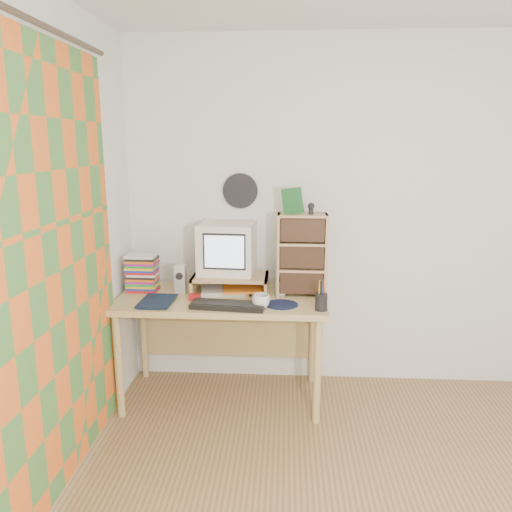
# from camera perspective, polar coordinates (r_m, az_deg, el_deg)

# --- Properties ---
(back_wall) EXTENTS (3.50, 0.00, 3.50)m
(back_wall) POSITION_cam_1_polar(r_m,az_deg,el_deg) (3.67, 12.89, 4.42)
(back_wall) COLOR silver
(back_wall) RESTS_ON floor
(curtain) EXTENTS (0.00, 2.20, 2.20)m
(curtain) POSITION_cam_1_polar(r_m,az_deg,el_deg) (2.64, -21.48, -1.59)
(curtain) COLOR orange
(curtain) RESTS_ON left_wall
(wall_disc) EXTENTS (0.25, 0.02, 0.25)m
(wall_disc) POSITION_cam_1_polar(r_m,az_deg,el_deg) (3.60, -1.81, 7.45)
(wall_disc) COLOR black
(wall_disc) RESTS_ON back_wall
(desk) EXTENTS (1.40, 0.70, 0.75)m
(desk) POSITION_cam_1_polar(r_m,az_deg,el_deg) (3.50, -3.78, -6.39)
(desk) COLOR tan
(desk) RESTS_ON floor
(monitor_riser) EXTENTS (0.52, 0.30, 0.12)m
(monitor_riser) POSITION_cam_1_polar(r_m,az_deg,el_deg) (3.46, -2.94, -2.63)
(monitor_riser) COLOR tan
(monitor_riser) RESTS_ON desk
(crt_monitor) EXTENTS (0.40, 0.40, 0.35)m
(crt_monitor) POSITION_cam_1_polar(r_m,az_deg,el_deg) (3.47, -3.37, 0.81)
(crt_monitor) COLOR silver
(crt_monitor) RESTS_ON monitor_riser
(speaker_left) EXTENTS (0.07, 0.07, 0.20)m
(speaker_left) POSITION_cam_1_polar(r_m,az_deg,el_deg) (3.49, -8.61, -2.59)
(speaker_left) COLOR silver
(speaker_left) RESTS_ON desk
(speaker_right) EXTENTS (0.08, 0.08, 0.18)m
(speaker_right) POSITION_cam_1_polar(r_m,az_deg,el_deg) (3.42, 2.72, -2.92)
(speaker_right) COLOR silver
(speaker_right) RESTS_ON desk
(keyboard) EXTENTS (0.48, 0.21, 0.03)m
(keyboard) POSITION_cam_1_polar(r_m,az_deg,el_deg) (3.16, -3.23, -5.66)
(keyboard) COLOR black
(keyboard) RESTS_ON desk
(dvd_stack) EXTENTS (0.21, 0.15, 0.29)m
(dvd_stack) POSITION_cam_1_polar(r_m,az_deg,el_deg) (3.57, -12.85, -1.64)
(dvd_stack) COLOR brown
(dvd_stack) RESTS_ON desk
(cd_rack) EXTENTS (0.34, 0.18, 0.56)m
(cd_rack) POSITION_cam_1_polar(r_m,az_deg,el_deg) (3.39, 5.26, 0.16)
(cd_rack) COLOR tan
(cd_rack) RESTS_ON desk
(mug) EXTENTS (0.13, 0.13, 0.09)m
(mug) POSITION_cam_1_polar(r_m,az_deg,el_deg) (3.14, 0.56, -5.21)
(mug) COLOR silver
(mug) RESTS_ON desk
(diary) EXTENTS (0.26, 0.20, 0.05)m
(diary) POSITION_cam_1_polar(r_m,az_deg,el_deg) (3.34, -12.98, -4.80)
(diary) COLOR #0D1A31
(diary) RESTS_ON desk
(mousepad) EXTENTS (0.25, 0.25, 0.00)m
(mousepad) POSITION_cam_1_polar(r_m,az_deg,el_deg) (3.22, 2.93, -5.56)
(mousepad) COLOR #0F1633
(mousepad) RESTS_ON desk
(pen_cup) EXTENTS (0.08, 0.08, 0.15)m
(pen_cup) POSITION_cam_1_polar(r_m,az_deg,el_deg) (3.12, 7.48, -4.84)
(pen_cup) COLOR black
(pen_cup) RESTS_ON desk
(papers) EXTENTS (0.35, 0.27, 0.04)m
(papers) POSITION_cam_1_polar(r_m,az_deg,el_deg) (3.47, -2.75, -3.86)
(papers) COLOR beige
(papers) RESTS_ON desk
(red_box) EXTENTS (0.08, 0.05, 0.04)m
(red_box) POSITION_cam_1_polar(r_m,az_deg,el_deg) (3.33, -7.01, -4.69)
(red_box) COLOR red
(red_box) RESTS_ON desk
(game_box) EXTENTS (0.14, 0.05, 0.17)m
(game_box) POSITION_cam_1_polar(r_m,az_deg,el_deg) (3.33, 4.19, 6.30)
(game_box) COLOR #175321
(game_box) RESTS_ON cd_rack
(webcam) EXTENTS (0.05, 0.05, 0.08)m
(webcam) POSITION_cam_1_polar(r_m,az_deg,el_deg) (3.32, 6.31, 5.42)
(webcam) COLOR black
(webcam) RESTS_ON cd_rack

